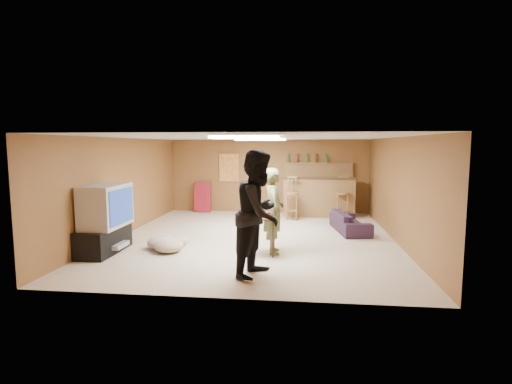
# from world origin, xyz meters

# --- Properties ---
(ground) EXTENTS (7.00, 7.00, 0.00)m
(ground) POSITION_xyz_m (0.00, 0.00, 0.00)
(ground) COLOR #C2AD94
(ground) RESTS_ON ground
(ceiling) EXTENTS (6.00, 7.00, 0.02)m
(ceiling) POSITION_xyz_m (0.00, 0.00, 2.20)
(ceiling) COLOR silver
(ceiling) RESTS_ON ground
(wall_back) EXTENTS (6.00, 0.02, 2.20)m
(wall_back) POSITION_xyz_m (0.00, 3.50, 1.10)
(wall_back) COLOR brown
(wall_back) RESTS_ON ground
(wall_front) EXTENTS (6.00, 0.02, 2.20)m
(wall_front) POSITION_xyz_m (0.00, -3.50, 1.10)
(wall_front) COLOR brown
(wall_front) RESTS_ON ground
(wall_left) EXTENTS (0.02, 7.00, 2.20)m
(wall_left) POSITION_xyz_m (-3.00, 0.00, 1.10)
(wall_left) COLOR brown
(wall_left) RESTS_ON ground
(wall_right) EXTENTS (0.02, 7.00, 2.20)m
(wall_right) POSITION_xyz_m (3.00, 0.00, 1.10)
(wall_right) COLOR brown
(wall_right) RESTS_ON ground
(tv_stand) EXTENTS (0.55, 1.30, 0.50)m
(tv_stand) POSITION_xyz_m (-2.72, -1.50, 0.25)
(tv_stand) COLOR black
(tv_stand) RESTS_ON ground
(dvd_box) EXTENTS (0.35, 0.50, 0.08)m
(dvd_box) POSITION_xyz_m (-2.50, -1.50, 0.15)
(dvd_box) COLOR #B2B2B7
(dvd_box) RESTS_ON tv_stand
(tv_body) EXTENTS (0.60, 1.10, 0.80)m
(tv_body) POSITION_xyz_m (-2.65, -1.50, 0.90)
(tv_body) COLOR #B2B2B7
(tv_body) RESTS_ON tv_stand
(tv_screen) EXTENTS (0.02, 0.95, 0.65)m
(tv_screen) POSITION_xyz_m (-2.34, -1.50, 0.90)
(tv_screen) COLOR navy
(tv_screen) RESTS_ON tv_body
(bar_counter) EXTENTS (2.00, 0.60, 1.10)m
(bar_counter) POSITION_xyz_m (1.50, 2.95, 0.55)
(bar_counter) COLOR brown
(bar_counter) RESTS_ON ground
(bar_lip) EXTENTS (2.10, 0.12, 0.05)m
(bar_lip) POSITION_xyz_m (1.50, 2.70, 1.10)
(bar_lip) COLOR #3C2313
(bar_lip) RESTS_ON bar_counter
(bar_shelf) EXTENTS (2.00, 0.18, 0.05)m
(bar_shelf) POSITION_xyz_m (1.50, 3.40, 1.50)
(bar_shelf) COLOR brown
(bar_shelf) RESTS_ON bar_backing
(bar_backing) EXTENTS (2.00, 0.14, 0.60)m
(bar_backing) POSITION_xyz_m (1.50, 3.42, 1.20)
(bar_backing) COLOR brown
(bar_backing) RESTS_ON bar_counter
(poster_left) EXTENTS (0.60, 0.03, 0.85)m
(poster_left) POSITION_xyz_m (-1.20, 3.46, 1.35)
(poster_left) COLOR #BF3F26
(poster_left) RESTS_ON wall_back
(poster_right) EXTENTS (0.55, 0.03, 0.80)m
(poster_right) POSITION_xyz_m (-0.30, 3.46, 1.35)
(poster_right) COLOR #334C99
(poster_right) RESTS_ON wall_back
(folding_chair_stack) EXTENTS (0.50, 0.26, 0.91)m
(folding_chair_stack) POSITION_xyz_m (-2.00, 3.30, 0.45)
(folding_chair_stack) COLOR maroon
(folding_chair_stack) RESTS_ON ground
(ceiling_panel_front) EXTENTS (1.20, 0.60, 0.04)m
(ceiling_panel_front) POSITION_xyz_m (0.00, -1.50, 2.17)
(ceiling_panel_front) COLOR white
(ceiling_panel_front) RESTS_ON ceiling
(ceiling_panel_back) EXTENTS (1.20, 0.60, 0.04)m
(ceiling_panel_back) POSITION_xyz_m (0.00, 1.20, 2.17)
(ceiling_panel_back) COLOR white
(ceiling_panel_back) RESTS_ON ceiling
(person_olive) EXTENTS (0.47, 0.64, 1.62)m
(person_olive) POSITION_xyz_m (0.49, -1.15, 0.81)
(person_olive) COLOR #5E653A
(person_olive) RESTS_ON ground
(person_black) EXTENTS (1.01, 1.14, 1.96)m
(person_black) POSITION_xyz_m (0.35, -2.47, 0.98)
(person_black) COLOR black
(person_black) RESTS_ON ground
(sofa) EXTENTS (0.86, 1.68, 0.47)m
(sofa) POSITION_xyz_m (2.16, 0.92, 0.23)
(sofa) COLOR black
(sofa) RESTS_ON ground
(tray_table) EXTENTS (0.63, 0.54, 0.72)m
(tray_table) POSITION_xyz_m (0.30, -1.33, 0.36)
(tray_table) COLOR #3C2313
(tray_table) RESTS_ON ground
(cup_red_near) EXTENTS (0.10, 0.10, 0.10)m
(cup_red_near) POSITION_xyz_m (0.17, -1.28, 0.77)
(cup_red_near) COLOR red
(cup_red_near) RESTS_ON tray_table
(cup_red_far) EXTENTS (0.10, 0.10, 0.11)m
(cup_red_far) POSITION_xyz_m (0.40, -1.42, 0.78)
(cup_red_far) COLOR red
(cup_red_far) RESTS_ON tray_table
(cup_blue) EXTENTS (0.11, 0.11, 0.11)m
(cup_blue) POSITION_xyz_m (0.42, -1.21, 0.78)
(cup_blue) COLOR navy
(cup_blue) RESTS_ON tray_table
(bar_stool_left) EXTENTS (0.45, 0.45, 1.20)m
(bar_stool_left) POSITION_xyz_m (0.75, 2.30, 0.60)
(bar_stool_left) COLOR brown
(bar_stool_left) RESTS_ON ground
(bar_stool_right) EXTENTS (0.44, 0.44, 1.07)m
(bar_stool_right) POSITION_xyz_m (2.13, 2.54, 0.53)
(bar_stool_right) COLOR brown
(bar_stool_right) RESTS_ON ground
(cushion_near_tv) EXTENTS (0.75, 0.75, 0.26)m
(cushion_near_tv) POSITION_xyz_m (-1.72, -1.11, 0.13)
(cushion_near_tv) COLOR tan
(cushion_near_tv) RESTS_ON ground
(cushion_mid) EXTENTS (0.63, 0.63, 0.22)m
(cushion_mid) POSITION_xyz_m (-1.52, -0.84, 0.11)
(cushion_mid) COLOR tan
(cushion_mid) RESTS_ON ground
(cushion_far) EXTENTS (0.69, 0.69, 0.25)m
(cushion_far) POSITION_xyz_m (-1.50, -1.34, 0.13)
(cushion_far) COLOR tan
(cushion_far) RESTS_ON ground
(bottle_row) EXTENTS (1.20, 0.08, 0.26)m
(bottle_row) POSITION_xyz_m (1.16, 3.38, 1.65)
(bottle_row) COLOR #3F7233
(bottle_row) RESTS_ON bar_shelf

